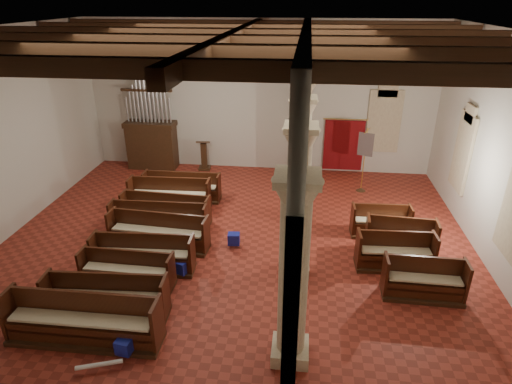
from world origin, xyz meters
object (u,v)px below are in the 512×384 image
object	(u,v)px
processional_banner	(363,171)
aisle_pew_0	(423,284)
lectern	(204,157)
nave_pew_0	(84,326)
pipe_organ	(151,137)

from	to	relation	value
processional_banner	aisle_pew_0	xyz separation A→B (m)	(0.82, -6.20, -0.46)
lectern	processional_banner	size ratio (longest dim) A/B	0.54
lectern	aisle_pew_0	distance (m)	10.53
nave_pew_0	lectern	bearing A→B (deg)	87.90
nave_pew_0	aisle_pew_0	bearing A→B (deg)	17.08
pipe_organ	aisle_pew_0	size ratio (longest dim) A/B	2.27
pipe_organ	lectern	size ratio (longest dim) A/B	3.28
lectern	processional_banner	world-z (taller)	processional_banner
pipe_organ	processional_banner	bearing A→B (deg)	-9.74
pipe_organ	aisle_pew_0	bearing A→B (deg)	-39.15
processional_banner	nave_pew_0	world-z (taller)	processional_banner
pipe_organ	nave_pew_0	world-z (taller)	pipe_organ
nave_pew_0	processional_banner	bearing A→B (deg)	51.62
lectern	nave_pew_0	size ratio (longest dim) A/B	0.40
processional_banner	aisle_pew_0	distance (m)	6.27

